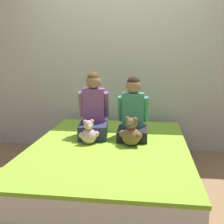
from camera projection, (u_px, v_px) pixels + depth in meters
The scene contains 7 objects.
ground_plane at pixel (109, 185), 2.76m from camera, with size 14.00×14.00×0.00m, color #93704C.
wall_behind_bed at pixel (122, 55), 3.64m from camera, with size 8.00×0.06×2.50m.
bed at pixel (109, 166), 2.72m from camera, with size 1.49×2.04×0.42m.
child_on_left at pixel (94, 112), 2.94m from camera, with size 0.33×0.42×0.67m.
child_on_right at pixel (133, 114), 2.89m from camera, with size 0.31×0.40×0.63m.
teddy_bear_held_by_left_child at pixel (89, 134), 2.70m from camera, with size 0.19×0.15×0.24m.
teddy_bear_held_by_right_child at pixel (131, 134), 2.65m from camera, with size 0.22×0.18×0.28m.
Camera 1 is at (0.36, -2.53, 1.27)m, focal length 45.00 mm.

